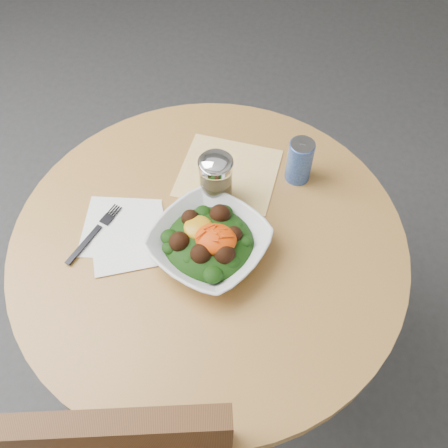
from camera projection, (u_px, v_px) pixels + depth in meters
The scene contains 8 objects.
ground at pixel (214, 355), 1.75m from camera, with size 6.00×6.00×0.00m, color #313134.
table at pixel (210, 280), 1.29m from camera, with size 0.90×0.90×0.75m.
cloth_napkin at pixel (228, 173), 1.24m from camera, with size 0.24×0.22×0.00m, color orange.
paper_napkins at pixel (125, 233), 1.14m from camera, with size 0.25×0.24×0.00m.
salad_bowl at pixel (209, 243), 1.08m from camera, with size 0.32×0.32×0.09m.
fork at pixel (96, 232), 1.13m from camera, with size 0.07×0.18×0.00m.
spice_shaker at pixel (216, 179), 1.14m from camera, with size 0.08×0.08×0.14m.
beverage_can at pixel (300, 161), 1.19m from camera, with size 0.06×0.06×0.12m.
Camera 1 is at (0.18, -0.59, 1.70)m, focal length 40.00 mm.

